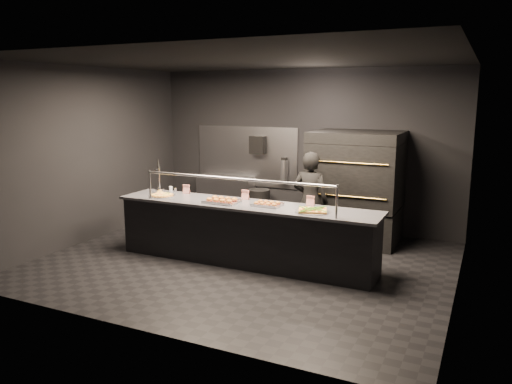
% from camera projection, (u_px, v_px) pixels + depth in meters
% --- Properties ---
extents(room, '(6.04, 6.00, 3.00)m').
position_uv_depth(room, '(244.00, 165.00, 7.39)').
color(room, black).
rests_on(room, ground).
extents(service_counter, '(4.10, 0.78, 1.37)m').
position_uv_depth(service_counter, '(245.00, 233.00, 7.54)').
color(service_counter, black).
rests_on(service_counter, ground).
extents(pizza_oven, '(1.50, 1.23, 1.91)m').
position_uv_depth(pizza_oven, '(356.00, 186.00, 8.62)').
color(pizza_oven, black).
rests_on(pizza_oven, ground).
extents(prep_shelf, '(1.20, 0.35, 0.90)m').
position_uv_depth(prep_shelf, '(226.00, 197.00, 10.27)').
color(prep_shelf, '#99999E').
rests_on(prep_shelf, ground).
extents(towel_dispenser, '(0.30, 0.20, 0.35)m').
position_uv_depth(towel_dispenser, '(258.00, 145.00, 9.83)').
color(towel_dispenser, black).
rests_on(towel_dispenser, room).
extents(fire_extinguisher, '(0.14, 0.14, 0.51)m').
position_uv_depth(fire_extinguisher, '(284.00, 171.00, 9.70)').
color(fire_extinguisher, '#B2B2B7').
rests_on(fire_extinguisher, room).
extents(beer_tap, '(0.15, 0.22, 0.59)m').
position_uv_depth(beer_tap, '(159.00, 184.00, 8.15)').
color(beer_tap, silver).
rests_on(beer_tap, service_counter).
extents(round_pizza, '(0.42, 0.42, 0.03)m').
position_uv_depth(round_pizza, '(162.00, 195.00, 7.99)').
color(round_pizza, silver).
rests_on(round_pizza, service_counter).
extents(slider_tray_a, '(0.52, 0.40, 0.08)m').
position_uv_depth(slider_tray_a, '(222.00, 201.00, 7.51)').
color(slider_tray_a, silver).
rests_on(slider_tray_a, service_counter).
extents(slider_tray_b, '(0.42, 0.32, 0.07)m').
position_uv_depth(slider_tray_b, '(267.00, 204.00, 7.30)').
color(slider_tray_b, silver).
rests_on(slider_tray_b, service_counter).
extents(square_pizza, '(0.49, 0.49, 0.05)m').
position_uv_depth(square_pizza, '(313.00, 211.00, 6.91)').
color(square_pizza, silver).
rests_on(square_pizza, service_counter).
extents(condiment_jar, '(0.15, 0.06, 0.10)m').
position_uv_depth(condiment_jar, '(172.00, 189.00, 8.32)').
color(condiment_jar, silver).
rests_on(condiment_jar, service_counter).
extents(tent_cards, '(2.27, 0.04, 0.15)m').
position_uv_depth(tent_cards, '(245.00, 195.00, 7.74)').
color(tent_cards, white).
rests_on(tent_cards, service_counter).
extents(trash_bin, '(0.42, 0.42, 0.71)m').
position_uv_depth(trash_bin, '(259.00, 207.00, 9.78)').
color(trash_bin, black).
rests_on(trash_bin, ground).
extents(worker, '(0.60, 0.40, 1.63)m').
position_uv_depth(worker, '(310.00, 202.00, 8.08)').
color(worker, black).
rests_on(worker, ground).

